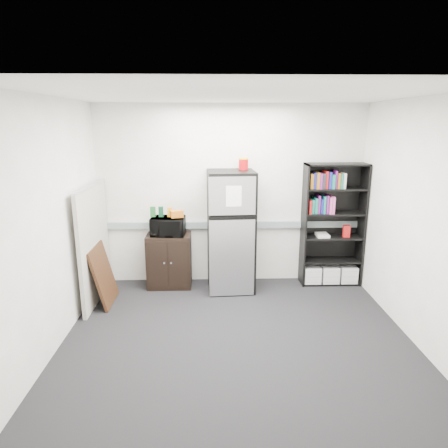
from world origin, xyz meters
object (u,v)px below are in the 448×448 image
Objects in this scene: cubicle_partition at (94,244)px; refrigerator at (231,231)px; microwave at (168,226)px; cabinet at (169,261)px; bookshelf at (332,226)px.

cubicle_partition is 0.92× the size of refrigerator.
refrigerator is at bearing -0.80° from microwave.
microwave is 0.28× the size of refrigerator.
cabinet is at bearing 171.60° from refrigerator.
cubicle_partition is 3.31× the size of microwave.
microwave is (-2.46, -0.08, 0.03)m from bookshelf.
microwave is at bearing -178.13° from bookshelf.
cabinet is (0.97, 0.42, -0.41)m from cubicle_partition.
microwave is 0.93m from refrigerator.
bookshelf reaches higher than refrigerator.
cabinet is 0.54m from microwave.
bookshelf reaches higher than microwave.
bookshelf reaches higher than cubicle_partition.
refrigerator is (1.89, 0.34, 0.07)m from cubicle_partition.
bookshelf is 1.55m from refrigerator.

